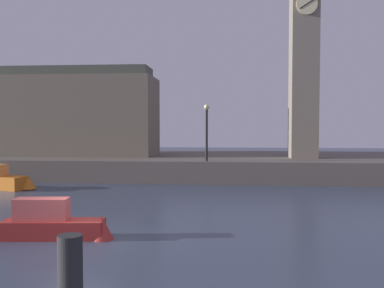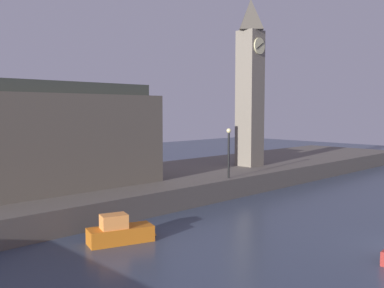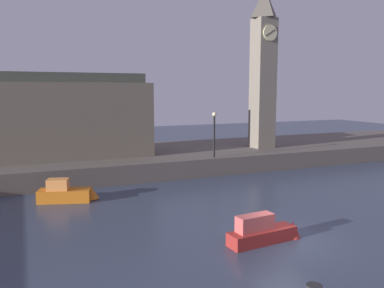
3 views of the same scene
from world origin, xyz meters
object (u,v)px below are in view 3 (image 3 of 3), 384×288
Objects in this scene: parliament_hall at (51,116)px; boat_patrol_orange at (69,193)px; streetlamp at (214,129)px; boat_dinghy_red at (266,232)px; clock_tower at (263,67)px.

parliament_hall is 3.77× the size of boat_patrol_orange.
boat_patrol_orange is (0.33, -8.68, -4.47)m from parliament_hall.
boat_patrol_orange is at bearing -87.85° from parliament_hall.
streetlamp reaches higher than boat_patrol_orange.
streetlamp is at bearing 73.07° from boat_dinghy_red.
streetlamp is at bearing 16.19° from boat_patrol_orange.
boat_dinghy_red is at bearing -122.33° from clock_tower.
streetlamp is 0.94× the size of boat_patrol_orange.
parliament_hall is 4.03× the size of streetlamp.
clock_tower is 0.99× the size of parliament_hall.
clock_tower is at bearing -5.16° from parliament_hall.
streetlamp is at bearing -153.58° from clock_tower.
parliament_hall is at bearing 174.84° from clock_tower.
clock_tower is at bearing 26.42° from streetlamp.
streetlamp is at bearing -22.54° from parliament_hall.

